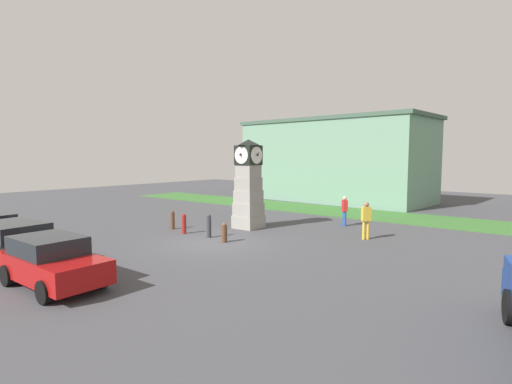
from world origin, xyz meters
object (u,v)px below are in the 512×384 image
at_px(clock_tower, 248,187).
at_px(car_by_building, 52,261).
at_px(bollard_near_tower, 173,220).
at_px(pedestrian_crossing_lot, 366,218).
at_px(bollard_far_row, 209,226).
at_px(car_near_tower, 16,243).
at_px(bollard_end_row, 224,232).
at_px(pedestrian_near_bench, 345,209).
at_px(bollard_mid_row, 184,223).

bearing_deg(clock_tower, car_by_building, -81.33).
relative_size(bollard_near_tower, pedestrian_crossing_lot, 0.56).
bearing_deg(car_by_building, bollard_far_row, 100.84).
xyz_separation_m(bollard_near_tower, bollard_far_row, (3.08, -0.33, 0.07)).
bearing_deg(clock_tower, bollard_near_tower, -136.34).
height_order(car_near_tower, pedestrian_crossing_lot, pedestrian_crossing_lot).
relative_size(car_near_tower, pedestrian_crossing_lot, 2.62).
bearing_deg(bollard_far_row, pedestrian_crossing_lot, 35.79).
distance_m(car_near_tower, car_by_building, 3.58).
xyz_separation_m(bollard_near_tower, car_by_building, (4.60, -8.26, 0.26)).
bearing_deg(car_by_building, bollard_end_row, 91.78).
height_order(car_by_building, pedestrian_near_bench, pedestrian_near_bench).
distance_m(car_near_tower, pedestrian_crossing_lot, 14.37).
bearing_deg(car_near_tower, bollard_far_row, 75.00).
relative_size(clock_tower, car_by_building, 1.22).
bearing_deg(bollard_far_row, bollard_mid_row, -176.52).
relative_size(clock_tower, bollard_mid_row, 4.74).
bearing_deg(pedestrian_near_bench, car_by_building, -97.84).
height_order(bollard_mid_row, pedestrian_near_bench, pedestrian_near_bench).
bearing_deg(car_by_building, car_near_tower, 175.18).
distance_m(bollard_mid_row, bollard_end_row, 2.95).
distance_m(car_by_building, pedestrian_near_bench, 15.00).
distance_m(bollard_mid_row, car_by_building, 8.45).
bearing_deg(car_near_tower, pedestrian_crossing_lot, 56.12).
xyz_separation_m(clock_tower, bollard_mid_row, (-1.50, -3.21, -1.71)).
relative_size(bollard_mid_row, bollard_far_row, 0.89).
xyz_separation_m(bollard_near_tower, bollard_mid_row, (1.42, -0.43, 0.01)).
relative_size(bollard_far_row, pedestrian_near_bench, 0.68).
bearing_deg(pedestrian_crossing_lot, bollard_far_row, -144.21).
height_order(bollard_near_tower, bollard_end_row, bollard_near_tower).
height_order(bollard_mid_row, car_by_building, car_by_building).
distance_m(bollard_far_row, pedestrian_crossing_lot, 7.37).
height_order(clock_tower, pedestrian_near_bench, clock_tower).
distance_m(bollard_far_row, car_near_tower, 7.90).
bearing_deg(bollard_end_row, car_near_tower, -114.37).
bearing_deg(bollard_mid_row, pedestrian_near_bench, 53.37).
bearing_deg(bollard_mid_row, car_near_tower, -92.88).
bearing_deg(bollard_near_tower, pedestrian_near_bench, 44.81).
bearing_deg(bollard_end_row, bollard_near_tower, 171.97).
bearing_deg(pedestrian_near_bench, car_near_tower, -111.07).
bearing_deg(car_near_tower, bollard_near_tower, 97.43).
xyz_separation_m(bollard_far_row, bollard_end_row, (1.28, -0.29, -0.12)).
xyz_separation_m(clock_tower, pedestrian_near_bench, (3.73, 3.82, -1.27)).
bearing_deg(pedestrian_crossing_lot, bollard_end_row, -135.60).
distance_m(bollard_near_tower, pedestrian_near_bench, 9.38).
relative_size(bollard_end_row, car_by_building, 0.23).
relative_size(bollard_end_row, pedestrian_crossing_lot, 0.50).
relative_size(bollard_near_tower, bollard_end_row, 1.12).
bearing_deg(bollard_near_tower, clock_tower, 43.66).
distance_m(car_near_tower, pedestrian_near_bench, 15.60).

